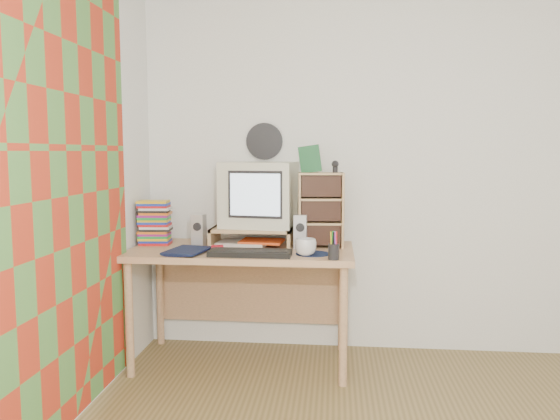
% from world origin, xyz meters
% --- Properties ---
extents(back_wall, '(3.50, 0.00, 3.50)m').
position_xyz_m(back_wall, '(0.00, 1.75, 1.25)').
color(back_wall, white).
rests_on(back_wall, floor).
extents(curtain, '(0.00, 2.20, 2.20)m').
position_xyz_m(curtain, '(-1.71, 0.48, 1.15)').
color(curtain, red).
rests_on(curtain, left_wall).
extents(wall_disc, '(0.25, 0.02, 0.25)m').
position_xyz_m(wall_disc, '(-0.93, 1.73, 1.43)').
color(wall_disc, black).
rests_on(wall_disc, back_wall).
extents(desk, '(1.40, 0.70, 0.75)m').
position_xyz_m(desk, '(-1.03, 1.44, 0.62)').
color(desk, tan).
rests_on(desk, floor).
extents(monitor_riser, '(0.52, 0.30, 0.12)m').
position_xyz_m(monitor_riser, '(-0.98, 1.48, 0.84)').
color(monitor_riser, tan).
rests_on(monitor_riser, desk).
extents(crt_monitor, '(0.50, 0.50, 0.42)m').
position_xyz_m(crt_monitor, '(-0.94, 1.53, 1.08)').
color(crt_monitor, beige).
rests_on(crt_monitor, monitor_riser).
extents(speaker_left, '(0.09, 0.09, 0.21)m').
position_xyz_m(speaker_left, '(-1.31, 1.41, 0.85)').
color(speaker_left, silver).
rests_on(speaker_left, desk).
extents(speaker_right, '(0.08, 0.08, 0.21)m').
position_xyz_m(speaker_right, '(-0.66, 1.42, 0.86)').
color(speaker_right, silver).
rests_on(speaker_right, desk).
extents(keyboard, '(0.49, 0.17, 0.03)m').
position_xyz_m(keyboard, '(-0.94, 1.14, 0.77)').
color(keyboard, black).
rests_on(keyboard, desk).
extents(dvd_stack, '(0.21, 0.15, 0.28)m').
position_xyz_m(dvd_stack, '(-1.62, 1.47, 0.89)').
color(dvd_stack, brown).
rests_on(dvd_stack, desk).
extents(cd_rack, '(0.30, 0.18, 0.48)m').
position_xyz_m(cd_rack, '(-0.54, 1.49, 0.99)').
color(cd_rack, tan).
rests_on(cd_rack, desk).
extents(mug, '(0.16, 0.16, 0.10)m').
position_xyz_m(mug, '(-0.61, 1.18, 0.80)').
color(mug, silver).
rests_on(mug, desk).
extents(diary, '(0.29, 0.24, 0.05)m').
position_xyz_m(diary, '(-1.44, 1.21, 0.78)').
color(diary, '#0E1533').
rests_on(diary, desk).
extents(mousepad, '(0.26, 0.26, 0.00)m').
position_xyz_m(mousepad, '(-0.57, 1.23, 0.75)').
color(mousepad, '#0F1934').
rests_on(mousepad, desk).
extents(pen_cup, '(0.08, 0.08, 0.13)m').
position_xyz_m(pen_cup, '(-0.45, 1.07, 0.81)').
color(pen_cup, black).
rests_on(pen_cup, desk).
extents(papers, '(0.33, 0.26, 0.04)m').
position_xyz_m(papers, '(-0.99, 1.48, 0.77)').
color(papers, beige).
rests_on(papers, desk).
extents(red_box, '(0.08, 0.06, 0.04)m').
position_xyz_m(red_box, '(-1.16, 1.26, 0.77)').
color(red_box, red).
rests_on(red_box, desk).
extents(game_box, '(0.13, 0.04, 0.17)m').
position_xyz_m(game_box, '(-0.61, 1.50, 1.31)').
color(game_box, '#185429').
rests_on(game_box, cd_rack).
extents(webcam, '(0.05, 0.05, 0.08)m').
position_xyz_m(webcam, '(-0.45, 1.48, 1.27)').
color(webcam, black).
rests_on(webcam, cd_rack).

